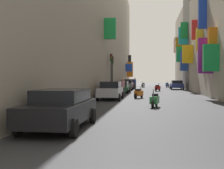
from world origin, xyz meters
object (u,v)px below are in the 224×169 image
at_px(parked_car_blue, 177,85).
at_px(parked_car_silver, 111,90).
at_px(scooter_red, 158,88).
at_px(pedestrian_crossing, 123,87).
at_px(traffic_light_near_corner, 112,69).
at_px(parked_car_grey, 126,85).
at_px(parked_car_black, 61,108).
at_px(scooter_orange, 139,93).
at_px(pedestrian_near_left, 135,84).
at_px(scooter_green, 155,100).
at_px(scooter_blue, 167,85).
at_px(scooter_white, 143,85).
at_px(traffic_light_far_corner, 111,67).
at_px(parked_car_red, 130,84).
at_px(parked_car_green, 121,87).

relative_size(parked_car_blue, parked_car_silver, 1.04).
bearing_deg(scooter_red, parked_car_silver, -106.13).
xyz_separation_m(pedestrian_crossing, traffic_light_near_corner, (-1.46, 2.87, 1.96)).
bearing_deg(parked_car_grey, parked_car_blue, 21.58).
bearing_deg(parked_car_black, scooter_red, 81.51).
bearing_deg(traffic_light_near_corner, scooter_orange, -62.09).
bearing_deg(pedestrian_near_left, scooter_green, -84.46).
bearing_deg(scooter_blue, scooter_white, -168.57).
distance_m(parked_car_grey, parked_car_black, 31.89).
distance_m(parked_car_grey, pedestrian_near_left, 3.33).
distance_m(parked_car_grey, pedestrian_crossing, 13.41).
bearing_deg(parked_car_grey, parked_car_black, -89.72).
bearing_deg(scooter_green, pedestrian_near_left, 95.54).
height_order(scooter_white, scooter_green, same).
distance_m(scooter_green, traffic_light_far_corner, 13.44).
distance_m(scooter_orange, scooter_green, 7.61).
xyz_separation_m(pedestrian_near_left, traffic_light_far_corner, (-1.80, -14.66, 2.10)).
xyz_separation_m(parked_car_red, scooter_white, (2.20, 3.85, -0.34)).
height_order(parked_car_blue, traffic_light_far_corner, traffic_light_far_corner).
height_order(parked_car_red, pedestrian_crossing, pedestrian_crossing).
relative_size(parked_car_silver, pedestrian_near_left, 2.33).
xyz_separation_m(parked_car_green, parked_car_silver, (0.16, -10.72, 0.05)).
height_order(parked_car_blue, scooter_orange, parked_car_blue).
xyz_separation_m(pedestrian_crossing, pedestrian_near_left, (0.34, 16.54, -0.00)).
distance_m(parked_car_black, traffic_light_far_corner, 20.51).
distance_m(parked_car_grey, scooter_orange, 16.62).
bearing_deg(parked_car_black, pedestrian_near_left, 88.49).
distance_m(parked_car_blue, scooter_red, 6.87).
distance_m(parked_car_grey, parked_car_silver, 18.12).
xyz_separation_m(parked_car_red, scooter_orange, (2.41, -22.94, -0.34)).
height_order(parked_car_grey, scooter_blue, parked_car_grey).
relative_size(parked_car_black, scooter_blue, 2.26).
bearing_deg(scooter_blue, parked_car_black, -98.45).
distance_m(scooter_red, pedestrian_near_left, 7.19).
xyz_separation_m(scooter_red, pedestrian_crossing, (-3.71, -10.20, 0.42)).
xyz_separation_m(parked_car_silver, scooter_green, (3.59, -5.82, -0.33)).
height_order(pedestrian_crossing, traffic_light_near_corner, traffic_light_near_corner).
height_order(scooter_blue, pedestrian_crossing, pedestrian_crossing).
xyz_separation_m(parked_car_silver, pedestrian_near_left, (0.96, 21.27, 0.09)).
bearing_deg(parked_car_blue, parked_car_red, 154.65).
xyz_separation_m(scooter_orange, scooter_red, (2.02, 13.25, -0.00)).
bearing_deg(parked_car_red, traffic_light_far_corner, -92.33).
xyz_separation_m(parked_car_grey, scooter_orange, (2.42, -16.44, -0.32)).
xyz_separation_m(parked_car_blue, pedestrian_crossing, (-6.75, -16.34, 0.14)).
distance_m(scooter_green, pedestrian_crossing, 10.98).
relative_size(parked_car_blue, traffic_light_far_corner, 0.97).
distance_m(parked_car_blue, scooter_white, 9.08).
relative_size(parked_car_grey, scooter_green, 2.38).
distance_m(pedestrian_crossing, traffic_light_near_corner, 3.77).
xyz_separation_m(parked_car_blue, parked_car_red, (-7.47, 3.54, 0.06)).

